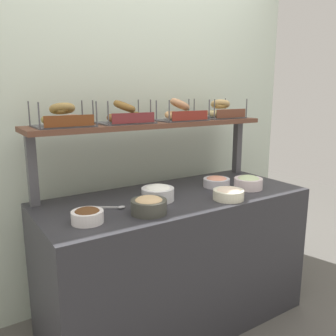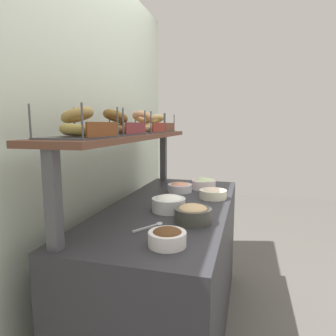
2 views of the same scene
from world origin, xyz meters
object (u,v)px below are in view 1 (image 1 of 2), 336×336
object	(u,v)px
bowl_scallion_spread	(248,182)
bagel_basket_plain	(220,112)
bowl_chocolate_spread	(87,215)
serving_spoon_near_plate	(114,207)
bagel_basket_cinnamon_raisin	(125,116)
bagel_basket_sesame	(180,113)
bowl_cream_cheese	(158,193)
bowl_hummus	(149,205)
bowl_potato_salad	(228,193)
bagel_basket_everything	(63,118)
bowl_lox_spread	(217,182)

from	to	relation	value
bowl_scallion_spread	bagel_basket_plain	world-z (taller)	bagel_basket_plain
bowl_scallion_spread	bowl_chocolate_spread	xyz separation A→B (m)	(-1.10, -0.02, -0.01)
serving_spoon_near_plate	bowl_scallion_spread	bearing A→B (deg)	-6.73
bowl_scallion_spread	bowl_chocolate_spread	size ratio (longest dim) A/B	1.18
bagel_basket_cinnamon_raisin	bagel_basket_sesame	distance (m)	0.41
bowl_cream_cheese	bagel_basket_plain	world-z (taller)	bagel_basket_plain
bowl_hummus	serving_spoon_near_plate	size ratio (longest dim) A/B	1.18
bowl_potato_salad	bagel_basket_everything	size ratio (longest dim) A/B	0.57
bowl_potato_salad	bagel_basket_plain	distance (m)	0.77
bagel_basket_everything	bagel_basket_sesame	size ratio (longest dim) A/B	0.96
bagel_basket_plain	bowl_lox_spread	bearing A→B (deg)	-132.85
bowl_scallion_spread	bagel_basket_sesame	distance (m)	0.64
bowl_lox_spread	bagel_basket_plain	bearing A→B (deg)	47.15
bowl_potato_salad	bagel_basket_cinnamon_raisin	size ratio (longest dim) A/B	0.56
bowl_scallion_spread	bagel_basket_everything	size ratio (longest dim) A/B	0.58
bowl_potato_salad	serving_spoon_near_plate	distance (m)	0.67
bagel_basket_plain	bowl_hummus	bearing A→B (deg)	-151.83
bowl_cream_cheese	serving_spoon_near_plate	distance (m)	0.28
bowl_lox_spread	serving_spoon_near_plate	bearing A→B (deg)	-176.67
bowl_cream_cheese	bowl_lox_spread	xyz separation A→B (m)	(0.49, 0.05, -0.01)
bowl_cream_cheese	bagel_basket_sesame	xyz separation A→B (m)	(0.34, 0.28, 0.43)
serving_spoon_near_plate	bagel_basket_everything	world-z (taller)	bagel_basket_everything
bowl_potato_salad	bowl_chocolate_spread	xyz separation A→B (m)	(-0.83, 0.09, 0.00)
bowl_lox_spread	serving_spoon_near_plate	xyz separation A→B (m)	(-0.76, -0.04, -0.03)
bowl_potato_salad	bagel_basket_sesame	bearing A→B (deg)	91.90
bagel_basket_everything	bowl_potato_salad	bearing A→B (deg)	-31.43
bowl_scallion_spread	bagel_basket_sesame	world-z (taller)	bagel_basket_sesame
serving_spoon_near_plate	bagel_basket_cinnamon_raisin	world-z (taller)	bagel_basket_cinnamon_raisin
bowl_lox_spread	bagel_basket_sesame	bearing A→B (deg)	122.04
bowl_scallion_spread	bowl_hummus	distance (m)	0.79
bowl_scallion_spread	bagel_basket_sesame	size ratio (longest dim) A/B	0.56
bowl_cream_cheese	bagel_basket_everything	world-z (taller)	bagel_basket_everything
bowl_lox_spread	bagel_basket_everything	distance (m)	1.06
bowl_hummus	bowl_potato_salad	bearing A→B (deg)	-4.42
bowl_scallion_spread	bagel_basket_cinnamon_raisin	bearing A→B (deg)	150.64
bowl_lox_spread	bagel_basket_plain	size ratio (longest dim) A/B	0.56
bagel_basket_cinnamon_raisin	serving_spoon_near_plate	bearing A→B (deg)	-127.36
bowl_chocolate_spread	bagel_basket_cinnamon_raisin	world-z (taller)	bagel_basket_cinnamon_raisin
serving_spoon_near_plate	bagel_basket_sesame	xyz separation A→B (m)	(0.62, 0.27, 0.47)
bowl_potato_salad	bowl_chocolate_spread	world-z (taller)	bowl_chocolate_spread
bowl_chocolate_spread	serving_spoon_near_plate	xyz separation A→B (m)	(0.20, 0.12, -0.03)
bowl_chocolate_spread	bagel_basket_cinnamon_raisin	bearing A→B (deg)	44.72
bowl_lox_spread	bagel_basket_everything	xyz separation A→B (m)	(-0.93, 0.23, 0.44)
bowl_hummus	bowl_chocolate_spread	bearing A→B (deg)	171.57
serving_spoon_near_plate	bagel_basket_sesame	distance (m)	0.83
bowl_chocolate_spread	bagel_basket_plain	size ratio (longest dim) A/B	0.50
bowl_scallion_spread	bowl_cream_cheese	distance (m)	0.64
serving_spoon_near_plate	bagel_basket_sesame	world-z (taller)	bagel_basket_sesame
bowl_cream_cheese	bowl_hummus	bearing A→B (deg)	-132.79
serving_spoon_near_plate	bowl_potato_salad	bearing A→B (deg)	-18.37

